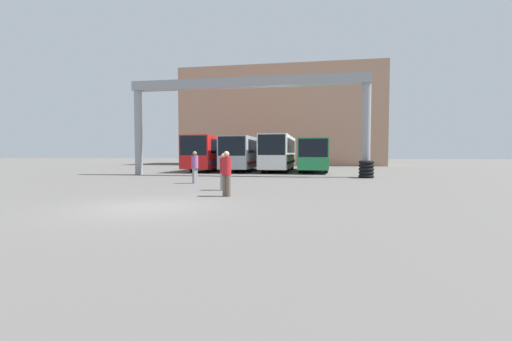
{
  "coord_description": "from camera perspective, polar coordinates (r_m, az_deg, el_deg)",
  "views": [
    {
      "loc": [
        5.28,
        -9.9,
        1.7
      ],
      "look_at": [
        0.4,
        17.47,
        0.3
      ],
      "focal_mm": 24.0,
      "sensor_mm": 36.0,
      "label": 1
    }
  ],
  "objects": [
    {
      "name": "bus_slot_0",
      "position": [
        35.06,
        -6.89,
        3.16
      ],
      "size": [
        2.58,
        12.36,
        3.27
      ],
      "color": "red",
      "rests_on": "ground"
    },
    {
      "name": "bus_slot_1",
      "position": [
        33.49,
        -1.84,
        3.12
      ],
      "size": [
        2.53,
        10.82,
        3.19
      ],
      "color": "#999EA5",
      "rests_on": "ground"
    },
    {
      "name": "bus_slot_2",
      "position": [
        33.17,
        3.85,
        3.24
      ],
      "size": [
        2.45,
        11.24,
        3.33
      ],
      "color": "silver",
      "rests_on": "ground"
    },
    {
      "name": "building_backdrop",
      "position": [
        53.18,
        4.42,
        8.54
      ],
      "size": [
        28.76,
        12.0,
        13.9
      ],
      "color": "tan",
      "rests_on": "ground"
    },
    {
      "name": "overhead_gantry",
      "position": [
        26.0,
        -1.76,
        11.9
      ],
      "size": [
        17.95,
        0.8,
        7.3
      ],
      "color": "gray",
      "rests_on": "ground"
    },
    {
      "name": "bus_slot_3",
      "position": [
        32.65,
        9.58,
        2.86
      ],
      "size": [
        2.52,
        10.6,
        2.96
      ],
      "color": "#268C4C",
      "rests_on": "ground"
    },
    {
      "name": "ground_plane",
      "position": [
        11.34,
        -17.85,
        -5.87
      ],
      "size": [
        200.0,
        200.0,
        0.0
      ],
      "primitive_type": "plane",
      "color": "#514F4C"
    },
    {
      "name": "pedestrian_mid_left",
      "position": [
        13.49,
        -4.94,
        -0.32
      ],
      "size": [
        0.37,
        0.37,
        1.79
      ],
      "rotation": [
        0.0,
        0.0,
        2.75
      ],
      "color": "brown",
      "rests_on": "ground"
    },
    {
      "name": "pedestrian_far_center",
      "position": [
        19.6,
        -10.16,
        0.69
      ],
      "size": [
        0.38,
        0.38,
        1.82
      ],
      "rotation": [
        0.0,
        0.0,
        4.43
      ],
      "color": "gray",
      "rests_on": "ground"
    },
    {
      "name": "pedestrian_near_center",
      "position": [
        15.74,
        -5.41,
        -0.03
      ],
      "size": [
        0.35,
        0.35,
        1.7
      ],
      "rotation": [
        0.0,
        0.0,
        0.94
      ],
      "color": "gray",
      "rests_on": "ground"
    },
    {
      "name": "tire_stack",
      "position": [
        24.81,
        17.92,
        0.2
      ],
      "size": [
        1.04,
        1.04,
        1.2
      ],
      "color": "black",
      "rests_on": "ground"
    }
  ]
}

